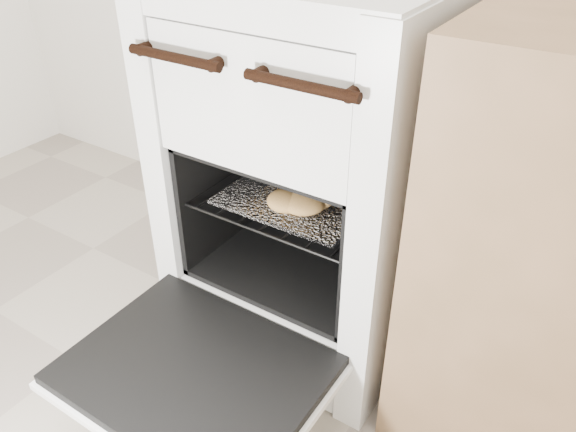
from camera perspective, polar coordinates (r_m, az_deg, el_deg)
name	(u,v)px	position (r m, az deg, el deg)	size (l,w,h in m)	color
stove	(320,173)	(1.33, 3.25, 4.39)	(0.57, 0.63, 0.87)	silver
oven_door	(195,373)	(1.17, -9.43, -15.42)	(0.51, 0.40, 0.04)	black
oven_rack	(306,193)	(1.30, 1.82, 2.32)	(0.41, 0.40, 0.01)	black
foil_sheet	(302,195)	(1.28, 1.38, 2.18)	(0.32, 0.28, 0.01)	white
baked_rolls	(314,192)	(1.25, 2.65, 2.49)	(0.18, 0.26, 0.04)	#B48248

